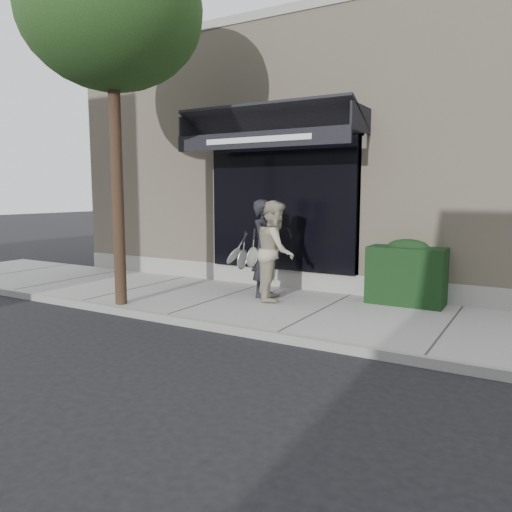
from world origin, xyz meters
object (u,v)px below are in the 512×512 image
Objects in this scene: street_tree at (111,12)px; pedestrian_front at (264,249)px; pedestrian_back at (275,251)px; hedge at (407,273)px.

street_tree is 3.47× the size of pedestrian_front.
street_tree is 3.50× the size of pedestrian_back.
pedestrian_front is (1.85, 1.81, -3.96)m from street_tree.
hedge is at bearing 16.75° from pedestrian_front.
street_tree reaches higher than pedestrian_back.
hedge is 2.34m from pedestrian_back.
pedestrian_front is at bearing 44.37° from street_tree.
pedestrian_back is at bearing -23.52° from pedestrian_front.
pedestrian_back is at bearing -157.95° from hedge.
pedestrian_back is (2.16, 1.68, -3.96)m from street_tree.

